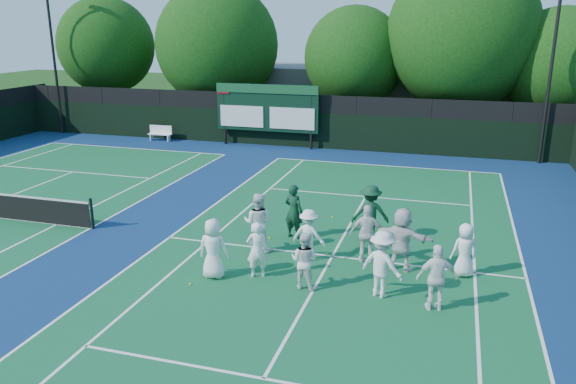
# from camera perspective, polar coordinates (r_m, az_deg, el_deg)

# --- Properties ---
(ground) EXTENTS (120.00, 120.00, 0.00)m
(ground) POSITION_cam_1_polar(r_m,az_deg,el_deg) (16.27, 3.77, -7.89)
(ground) COLOR #163B10
(ground) RESTS_ON ground
(court_apron) EXTENTS (34.00, 32.00, 0.01)m
(court_apron) POSITION_cam_1_polar(r_m,az_deg,el_deg) (19.21, -13.29, -4.37)
(court_apron) COLOR navy
(court_apron) RESTS_ON ground
(near_court) EXTENTS (11.05, 23.85, 0.01)m
(near_court) POSITION_cam_1_polar(r_m,az_deg,el_deg) (17.16, 4.52, -6.52)
(near_court) COLOR #125B32
(near_court) RESTS_ON ground
(back_fence) EXTENTS (34.00, 0.08, 3.00)m
(back_fence) POSITION_cam_1_polar(r_m,az_deg,el_deg) (32.27, -0.21, 7.04)
(back_fence) COLOR black
(back_fence) RESTS_ON ground
(scoreboard) EXTENTS (6.00, 0.21, 3.55)m
(scoreboard) POSITION_cam_1_polar(r_m,az_deg,el_deg) (32.05, -2.18, 8.47)
(scoreboard) COLOR black
(scoreboard) RESTS_ON ground
(clubhouse) EXTENTS (18.00, 6.00, 4.00)m
(clubhouse) POSITION_cam_1_polar(r_m,az_deg,el_deg) (39.09, 8.96, 9.49)
(clubhouse) COLOR slate
(clubhouse) RESTS_ON ground
(light_pole_left) EXTENTS (1.20, 0.30, 10.12)m
(light_pole_left) POSITION_cam_1_polar(r_m,az_deg,el_deg) (38.67, -22.94, 14.74)
(light_pole_left) COLOR black
(light_pole_left) RESTS_ON ground
(light_pole_right) EXTENTS (1.20, 0.30, 10.12)m
(light_pole_right) POSITION_cam_1_polar(r_m,az_deg,el_deg) (30.46, 25.55, 14.26)
(light_pole_right) COLOR black
(light_pole_right) RESTS_ON ground
(bench) EXTENTS (1.45, 0.39, 0.92)m
(bench) POSITION_cam_1_polar(r_m,az_deg,el_deg) (34.86, -12.84, 5.91)
(bench) COLOR white
(bench) RESTS_ON ground
(tree_a) EXTENTS (6.42, 6.42, 8.59)m
(tree_a) POSITION_cam_1_polar(r_m,az_deg,el_deg) (40.99, -17.73, 13.75)
(tree_a) COLOR black
(tree_a) RESTS_ON ground
(tree_b) EXTENTS (7.76, 7.76, 9.38)m
(tree_b) POSITION_cam_1_polar(r_m,az_deg,el_deg) (37.09, -6.94, 14.30)
(tree_b) COLOR black
(tree_b) RESTS_ON ground
(tree_c) EXTENTS (5.98, 5.98, 7.88)m
(tree_c) POSITION_cam_1_polar(r_m,az_deg,el_deg) (34.58, 7.05, 13.19)
(tree_c) COLOR black
(tree_c) RESTS_ON ground
(tree_d) EXTENTS (8.48, 8.48, 10.45)m
(tree_d) POSITION_cam_1_polar(r_m,az_deg,el_deg) (34.04, 17.51, 14.64)
(tree_d) COLOR black
(tree_d) RESTS_ON ground
(tree_e) EXTENTS (6.03, 6.03, 7.74)m
(tree_e) POSITION_cam_1_polar(r_m,az_deg,el_deg) (34.52, 26.04, 11.41)
(tree_e) COLOR black
(tree_e) RESTS_ON ground
(tennis_ball_0) EXTENTS (0.07, 0.07, 0.07)m
(tennis_ball_0) POSITION_cam_1_polar(r_m,az_deg,el_deg) (15.55, -9.89, -9.20)
(tennis_ball_0) COLOR yellow
(tennis_ball_0) RESTS_ON ground
(tennis_ball_1) EXTENTS (0.07, 0.07, 0.07)m
(tennis_ball_1) POSITION_cam_1_polar(r_m,az_deg,el_deg) (17.23, 3.96, -6.33)
(tennis_ball_1) COLOR yellow
(tennis_ball_1) RESTS_ON ground
(tennis_ball_3) EXTENTS (0.07, 0.07, 0.07)m
(tennis_ball_3) POSITION_cam_1_polar(r_m,az_deg,el_deg) (18.46, -1.84, -4.68)
(tennis_ball_3) COLOR yellow
(tennis_ball_3) RESTS_ON ground
(tennis_ball_4) EXTENTS (0.07, 0.07, 0.07)m
(tennis_ball_4) POSITION_cam_1_polar(r_m,az_deg,el_deg) (20.44, 4.55, -2.58)
(tennis_ball_4) COLOR yellow
(tennis_ball_4) RESTS_ON ground
(player_front_0) EXTENTS (0.87, 0.60, 1.70)m
(player_front_0) POSITION_cam_1_polar(r_m,az_deg,el_deg) (15.59, -7.61, -5.73)
(player_front_0) COLOR white
(player_front_0) RESTS_ON ground
(player_front_1) EXTENTS (0.69, 0.59, 1.61)m
(player_front_1) POSITION_cam_1_polar(r_m,az_deg,el_deg) (15.53, -3.16, -5.89)
(player_front_1) COLOR white
(player_front_1) RESTS_ON ground
(player_front_2) EXTENTS (0.85, 0.72, 1.57)m
(player_front_2) POSITION_cam_1_polar(r_m,az_deg,el_deg) (14.89, 1.67, -6.97)
(player_front_2) COLOR white
(player_front_2) RESTS_ON ground
(player_front_3) EXTENTS (1.32, 1.07, 1.78)m
(player_front_3) POSITION_cam_1_polar(r_m,az_deg,el_deg) (14.60, 9.52, -7.25)
(player_front_3) COLOR white
(player_front_3) RESTS_ON ground
(player_front_4) EXTENTS (1.08, 0.68, 1.71)m
(player_front_4) POSITION_cam_1_polar(r_m,az_deg,el_deg) (14.23, 14.88, -8.42)
(player_front_4) COLOR white
(player_front_4) RESTS_ON ground
(player_back_0) EXTENTS (0.93, 0.75, 1.86)m
(player_back_0) POSITION_cam_1_polar(r_m,az_deg,el_deg) (17.24, -3.07, -3.11)
(player_back_0) COLOR white
(player_back_0) RESTS_ON ground
(player_back_1) EXTENTS (1.09, 0.73, 1.57)m
(player_back_1) POSITION_cam_1_polar(r_m,az_deg,el_deg) (16.62, 2.11, -4.39)
(player_back_1) COLOR white
(player_back_1) RESTS_ON ground
(player_back_2) EXTENTS (1.10, 0.62, 1.76)m
(player_back_2) POSITION_cam_1_polar(r_m,az_deg,el_deg) (16.60, 8.06, -4.22)
(player_back_2) COLOR silver
(player_back_2) RESTS_ON ground
(player_back_3) EXTENTS (1.81, 1.00, 1.86)m
(player_back_3) POSITION_cam_1_polar(r_m,az_deg,el_deg) (16.23, 11.50, -4.70)
(player_back_3) COLOR silver
(player_back_3) RESTS_ON ground
(player_back_4) EXTENTS (0.89, 0.75, 1.54)m
(player_back_4) POSITION_cam_1_polar(r_m,az_deg,el_deg) (16.31, 17.51, -5.66)
(player_back_4) COLOR white
(player_back_4) RESTS_ON ground
(coach_left) EXTENTS (0.76, 0.61, 1.82)m
(coach_left) POSITION_cam_1_polar(r_m,az_deg,el_deg) (18.26, 0.59, -1.99)
(coach_left) COLOR #0E331F
(coach_left) RESTS_ON ground
(coach_right) EXTENTS (1.34, 0.98, 1.87)m
(coach_right) POSITION_cam_1_polar(r_m,az_deg,el_deg) (18.21, 8.36, -2.15)
(coach_right) COLOR #103B22
(coach_right) RESTS_ON ground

